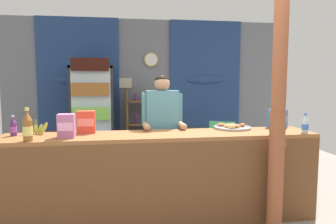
{
  "coord_description": "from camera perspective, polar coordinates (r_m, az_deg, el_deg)",
  "views": [
    {
      "loc": [
        -0.57,
        -2.87,
        1.55
      ],
      "look_at": [
        -0.01,
        0.74,
        1.17
      ],
      "focal_mm": 33.55,
      "sensor_mm": 36.0,
      "label": 1
    }
  ],
  "objects": [
    {
      "name": "soda_bottle_iced_tea",
      "position": [
        3.24,
        -24.16,
        -2.5
      ],
      "size": [
        0.09,
        0.09,
        0.32
      ],
      "color": "brown",
      "rests_on": "stall_counter"
    },
    {
      "name": "snack_box_biscuit",
      "position": [
        4.03,
        19.26,
        -1.1
      ],
      "size": [
        0.2,
        0.14,
        0.22
      ],
      "color": "#3D75B7",
      "rests_on": "stall_counter"
    },
    {
      "name": "ground_plane",
      "position": [
        4.36,
        -0.82,
        -14.82
      ],
      "size": [
        7.59,
        7.59,
        0.0
      ],
      "primitive_type": "plane",
      "color": "gray"
    },
    {
      "name": "back_wall_curtained",
      "position": [
        5.87,
        -3.49,
        4.07
      ],
      "size": [
        5.2,
        0.22,
        2.63
      ],
      "color": "slate",
      "rests_on": "ground"
    },
    {
      "name": "stall_counter",
      "position": [
        3.37,
        -0.9,
        -10.47
      ],
      "size": [
        3.36,
        0.58,
        0.96
      ],
      "color": "#935B33",
      "rests_on": "ground"
    },
    {
      "name": "timber_post",
      "position": [
        3.3,
        19.33,
        -0.86
      ],
      "size": [
        0.18,
        0.15,
        2.45
      ],
      "color": "#995133",
      "rests_on": "ground"
    },
    {
      "name": "shopkeeper",
      "position": [
        3.84,
        -1.04,
        -2.18
      ],
      "size": [
        0.5,
        0.42,
        1.59
      ],
      "color": "#28282D",
      "rests_on": "ground"
    },
    {
      "name": "soda_bottle_water",
      "position": [
        3.74,
        23.66,
        -2.1
      ],
      "size": [
        0.07,
        0.07,
        0.22
      ],
      "color": "silver",
      "rests_on": "stall_counter"
    },
    {
      "name": "bottle_shelf_rack",
      "position": [
        5.64,
        -5.16,
        -2.59
      ],
      "size": [
        0.48,
        0.28,
        1.37
      ],
      "color": "brown",
      "rests_on": "ground"
    },
    {
      "name": "plastic_lawn_chair",
      "position": [
        5.41,
        9.9,
        -5.39
      ],
      "size": [
        0.59,
        0.59,
        0.86
      ],
      "color": "#4CC675",
      "rests_on": "ground"
    },
    {
      "name": "snack_box_wafer",
      "position": [
        3.31,
        -17.99,
        -2.41
      ],
      "size": [
        0.16,
        0.14,
        0.24
      ],
      "color": "#B76699",
      "rests_on": "stall_counter"
    },
    {
      "name": "banana_bunch",
      "position": [
        3.62,
        -22.87,
        -2.84
      ],
      "size": [
        0.27,
        0.05,
        0.16
      ],
      "color": "#B7C647",
      "rests_on": "stall_counter"
    },
    {
      "name": "drink_fridge",
      "position": [
        5.33,
        -13.5,
        0.19
      ],
      "size": [
        0.69,
        0.73,
        1.87
      ],
      "color": "#232328",
      "rests_on": "ground"
    },
    {
      "name": "pastry_tray",
      "position": [
        3.81,
        11.58,
        -2.68
      ],
      "size": [
        0.44,
        0.44,
        0.07
      ],
      "color": "#BCBCC1",
      "rests_on": "stall_counter"
    },
    {
      "name": "snack_box_crackers",
      "position": [
        3.53,
        -14.64,
        -1.78
      ],
      "size": [
        0.19,
        0.11,
        0.24
      ],
      "color": "#E5422D",
      "rests_on": "stall_counter"
    },
    {
      "name": "soda_bottle_grape_soda",
      "position": [
        3.62,
        -26.28,
        -2.48
      ],
      "size": [
        0.07,
        0.07,
        0.22
      ],
      "color": "#56286B",
      "rests_on": "stall_counter"
    }
  ]
}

